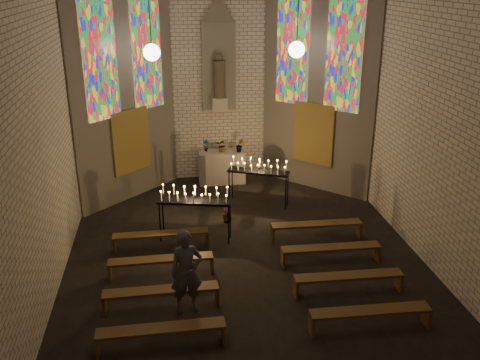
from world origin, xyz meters
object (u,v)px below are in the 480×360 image
Objects in this scene: altar at (222,167)px; aisle_flower_pot at (227,214)px; votive_stand_right at (259,168)px; visitor at (186,272)px; votive_stand_left at (194,198)px.

aisle_flower_pot is at bearing -93.30° from altar.
visitor is (-2.21, -4.78, -0.24)m from votive_stand_right.
votive_stand_right is 5.27m from visitor.
altar is 3.12× the size of aisle_flower_pot.
aisle_flower_pot is at bearing 57.12° from votive_stand_left.
aisle_flower_pot is 0.26× the size of votive_stand_right.
visitor is at bearing -101.74° from altar.
visitor is (-1.21, -3.76, 0.62)m from aisle_flower_pot.
votive_stand_right is (1.87, 1.88, -0.04)m from votive_stand_left.
votive_stand_left is 2.94m from visitor.
votive_stand_right is at bearing 45.87° from aisle_flower_pot.
aisle_flower_pot is 1.66m from votive_stand_right.
aisle_flower_pot is at bearing 62.21° from visitor.
votive_stand_right is 1.03× the size of visitor.
votive_stand_left is 1.08× the size of visitor.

